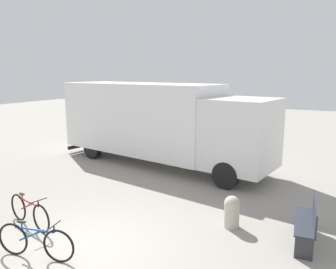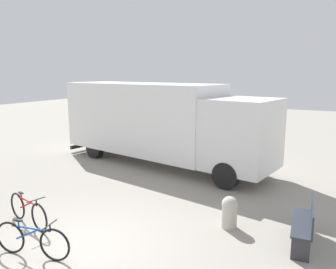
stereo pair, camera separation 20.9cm
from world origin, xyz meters
TOP-DOWN VIEW (x-y plane):
  - ground_plane at (0.00, 0.00)m, footprint 60.00×60.00m
  - delivery_truck at (-1.68, 6.46)m, footprint 9.15×3.82m
  - park_bench at (4.12, 2.36)m, footprint 0.51×1.56m
  - bicycle_near at (-1.80, 0.28)m, footprint 1.66×0.51m
  - bicycle_middle at (-0.57, -0.65)m, footprint 1.67×0.49m
  - bollard_near_bench at (2.47, 2.35)m, footprint 0.37×0.37m

SIDE VIEW (x-z plane):
  - ground_plane at x=0.00m, z-range 0.00..0.00m
  - bicycle_near at x=-1.80m, z-range -0.02..0.74m
  - bicycle_middle at x=-0.57m, z-range -0.02..0.74m
  - bollard_near_bench at x=2.47m, z-range 0.03..0.79m
  - park_bench at x=4.12m, z-range 0.03..0.97m
  - delivery_truck at x=-1.68m, z-range 0.15..3.31m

